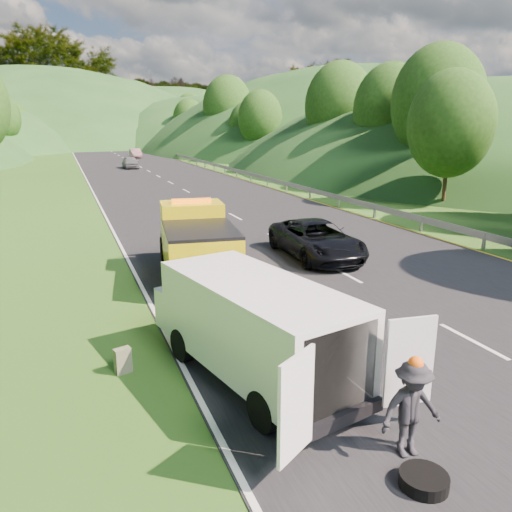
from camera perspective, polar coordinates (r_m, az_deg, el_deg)
name	(u,v)px	position (r m, az deg, el deg)	size (l,w,h in m)	color
ground	(324,329)	(13.18, 7.78, -8.25)	(320.00, 320.00, 0.00)	#38661E
road_surface	(158,176)	(51.61, -11.09, 8.92)	(14.00, 200.00, 0.02)	black
guardrail	(198,165)	(65.33, -6.69, 10.29)	(0.06, 140.00, 1.52)	gray
tree_line_right	(267,159)	(76.45, 1.27, 11.05)	(14.00, 140.00, 14.00)	#2F581A
hills_backdrop	(108,143)	(145.89, -16.54, 12.30)	(201.00, 288.60, 44.00)	#2D5B23
tow_truck	(196,241)	(17.24, -6.86, 1.71)	(2.92, 6.16, 2.55)	black
white_van	(252,324)	(10.24, -0.42, -7.76)	(3.84, 6.42, 2.13)	black
woman	(185,337)	(12.70, -8.06, -9.18)	(0.55, 0.40, 1.52)	white
child	(246,349)	(11.95, -1.14, -10.63)	(0.47, 0.36, 0.96)	tan
worker	(407,455)	(8.96, 16.92, -20.92)	(1.05, 0.60, 1.62)	black
suitcase	(123,361)	(11.18, -14.97, -11.48)	(0.35, 0.19, 0.56)	#5B5D46
spare_tire	(423,487)	(8.41, 18.55, -23.78)	(0.72, 0.72, 0.20)	black
passing_suv	(316,258)	(19.93, 6.85, -0.18)	(2.38, 5.17, 1.44)	black
dist_car_a	(131,168)	(61.62, -14.12, 9.68)	(1.66, 4.11, 1.40)	#56585C
dist_car_b	(136,158)	(80.46, -13.58, 10.84)	(1.47, 4.23, 1.39)	#795053
dist_car_c	(111,150)	(104.93, -16.28, 11.52)	(2.21, 5.43, 1.58)	#A35156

